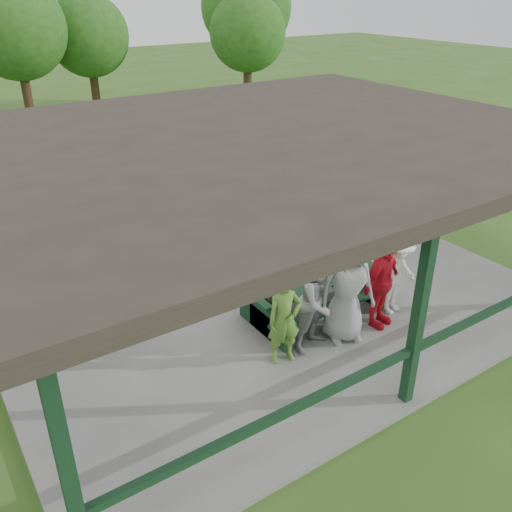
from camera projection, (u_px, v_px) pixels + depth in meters
ground at (262, 295)px, 10.95m from camera, size 90.00×90.00×0.00m
concrete_slab at (262, 293)px, 10.93m from camera, size 10.00×8.00×0.10m
pavilion_structure at (263, 140)px, 9.51m from camera, size 10.60×8.60×3.24m
picnic_table_near at (314, 291)px, 9.97m from camera, size 2.66×1.39×0.75m
picnic_table_far at (258, 250)px, 11.51m from camera, size 2.44×1.39×0.75m
table_setting at (316, 275)px, 9.89m from camera, size 2.26×0.45×0.10m
contestant_green at (284, 319)px, 8.59m from camera, size 0.64×0.49×1.56m
contestant_grey_left at (318, 301)px, 8.89m from camera, size 0.98×0.83×1.76m
contestant_grey_mid at (347, 288)px, 9.06m from camera, size 1.12×0.91×1.98m
contestant_red at (382, 282)px, 9.47m from camera, size 1.09×0.65×1.73m
contestant_white_fedora at (396, 274)px, 9.89m from camera, size 1.06×0.67×1.62m
spectator_lblue at (208, 231)px, 11.72m from camera, size 1.44×0.75×1.48m
spectator_blue at (137, 230)px, 11.15m from camera, size 0.82×0.64×1.98m
spectator_grey at (266, 217)px, 12.41m from camera, size 0.82×0.70×1.47m
pickup_truck at (172, 139)px, 18.97m from camera, size 5.30×2.51×1.46m
tree_left at (15, 29)px, 20.47m from camera, size 3.82×3.82×5.97m
tree_mid at (88, 36)px, 22.81m from camera, size 3.40×3.40×5.31m
tree_right at (248, 33)px, 24.06m from camera, size 3.40×3.40×5.32m
tree_far_right at (246, 7)px, 25.62m from camera, size 4.30×4.30×6.72m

